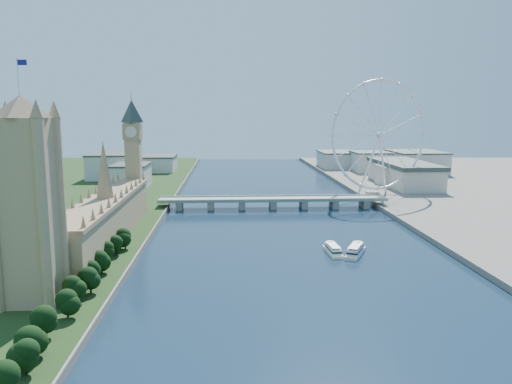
{
  "coord_description": "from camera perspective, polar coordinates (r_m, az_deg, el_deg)",
  "views": [
    {
      "loc": [
        -43.09,
        -174.64,
        90.87
      ],
      "look_at": [
        -21.43,
        210.0,
        30.12
      ],
      "focal_mm": 35.0,
      "sensor_mm": 36.0,
      "label": 1
    }
  ],
  "objects": [
    {
      "name": "tree_row",
      "position": [
        256.28,
        -19.18,
        -10.14
      ],
      "size": [
        9.37,
        185.37,
        21.76
      ],
      "color": "black",
      "rests_on": "ground"
    },
    {
      "name": "county_hall",
      "position": [
        649.16,
        16.44,
        0.55
      ],
      "size": [
        54.0,
        144.0,
        35.0
      ],
      "primitive_type": null,
      "color": "beige",
      "rests_on": "ground"
    },
    {
      "name": "westminster_bridge",
      "position": [
        483.98,
        1.93,
        -1.07
      ],
      "size": [
        220.0,
        22.0,
        9.5
      ],
      "color": "gray",
      "rests_on": "ground"
    },
    {
      "name": "london_eye",
      "position": [
        554.74,
        13.96,
        6.29
      ],
      "size": [
        113.6,
        39.12,
        124.3
      ],
      "color": "silver",
      "rests_on": "ground"
    },
    {
      "name": "parliament_range",
      "position": [
        362.25,
        -16.73,
        -2.95
      ],
      "size": [
        24.0,
        200.0,
        70.0
      ],
      "color": "tan",
      "rests_on": "ground"
    },
    {
      "name": "tour_boat_far",
      "position": [
        332.45,
        11.27,
        -7.08
      ],
      "size": [
        21.65,
        32.88,
        7.2
      ],
      "primitive_type": null,
      "rotation": [
        0.0,
        0.0,
        -0.45
      ],
      "color": "silver",
      "rests_on": "ground"
    },
    {
      "name": "big_ben",
      "position": [
        461.18,
        -13.9,
        5.68
      ],
      "size": [
        20.02,
        20.02,
        110.0
      ],
      "color": "tan",
      "rests_on": "ground"
    },
    {
      "name": "ground",
      "position": [
        201.53,
        9.98,
        -17.98
      ],
      "size": [
        2000.0,
        2000.0,
        0.0
      ],
      "primitive_type": "plane",
      "color": "navy",
      "rests_on": "ground"
    },
    {
      "name": "victoria_tower",
      "position": [
        250.01,
        -24.75,
        -0.24
      ],
      "size": [
        28.16,
        28.16,
        112.0
      ],
      "color": "tan",
      "rests_on": "ground"
    },
    {
      "name": "tour_boat_near",
      "position": [
        332.97,
        8.79,
        -6.98
      ],
      "size": [
        8.92,
        30.14,
        6.59
      ],
      "primitive_type": null,
      "rotation": [
        0.0,
        0.0,
        0.04
      ],
      "color": "#EAF3CB",
      "rests_on": "ground"
    },
    {
      "name": "city_skyline",
      "position": [
        743.0,
        3.16,
        3.24
      ],
      "size": [
        505.0,
        280.0,
        32.0
      ],
      "color": "beige",
      "rests_on": "ground"
    }
  ]
}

